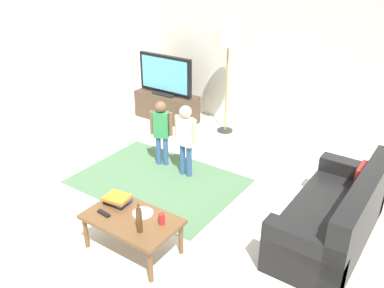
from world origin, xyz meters
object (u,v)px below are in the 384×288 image
at_px(tv, 165,75).
at_px(bottle, 139,220).
at_px(child_near_tv, 161,128).
at_px(tv_remote, 104,213).
at_px(coffee_table, 132,221).
at_px(child_center, 186,135).
at_px(soda_can, 162,219).
at_px(book_stack, 117,199).
at_px(couch, 337,219).
at_px(tv_stand, 167,107).
at_px(plate, 143,213).
at_px(floor_lamp, 228,42).

height_order(tv, bottle, tv).
bearing_deg(child_near_tv, tv_remote, -69.97).
bearing_deg(coffee_table, child_near_tv, 119.15).
distance_m(child_center, coffee_table, 1.71).
distance_m(child_near_tv, soda_can, 2.02).
height_order(child_near_tv, book_stack, child_near_tv).
distance_m(book_stack, bottle, 0.57).
bearing_deg(couch, child_center, 173.69).
distance_m(coffee_table, soda_can, 0.35).
bearing_deg(coffee_table, tv_remote, -156.80).
height_order(couch, tv_remote, couch).
relative_size(child_near_tv, tv_remote, 5.84).
xyz_separation_m(tv_stand, bottle, (2.17, -3.22, 0.31)).
relative_size(couch, soda_can, 15.00).
xyz_separation_m(couch, tv_remote, (-2.01, -1.50, 0.14)).
distance_m(tv_stand, plate, 3.59).
xyz_separation_m(tv_stand, soda_can, (2.27, -3.00, 0.24)).
relative_size(child_near_tv, soda_can, 8.28).
height_order(tv_stand, plate, tv_stand).
bearing_deg(child_center, child_near_tv, 173.44).
xyz_separation_m(floor_lamp, tv_remote, (0.51, -3.37, -1.11)).
distance_m(book_stack, plate, 0.35).
xyz_separation_m(book_stack, tv_remote, (0.02, -0.23, -0.04)).
relative_size(tv_remote, plate, 0.77).
bearing_deg(plate, tv, 124.09).
xyz_separation_m(coffee_table, tv_remote, (-0.28, -0.12, 0.06)).
bearing_deg(coffee_table, plate, 67.27).
height_order(bottle, soda_can, bottle).
relative_size(child_near_tv, book_stack, 3.40).
bearing_deg(tv, couch, -24.77).
bearing_deg(plate, coffee_table, -112.73).
distance_m(floor_lamp, child_center, 1.89).
distance_m(book_stack, soda_can, 0.62).
height_order(tv_stand, coffee_table, tv_stand).
relative_size(floor_lamp, tv_remote, 10.47).
bearing_deg(couch, book_stack, -147.88).
bearing_deg(tv, child_near_tv, -54.04).
bearing_deg(soda_can, couch, 42.28).
bearing_deg(floor_lamp, plate, -75.00).
bearing_deg(couch, soda_can, -137.72).
bearing_deg(floor_lamp, couch, -36.63).
height_order(tv_stand, soda_can, soda_can).
xyz_separation_m(floor_lamp, coffee_table, (0.79, -3.25, -1.17)).
height_order(tv, floor_lamp, floor_lamp).
bearing_deg(floor_lamp, coffee_table, -76.36).
distance_m(child_center, soda_can, 1.72).
relative_size(tv_stand, tv, 1.09).
relative_size(coffee_table, bottle, 3.10).
bearing_deg(floor_lamp, child_near_tv, -95.32).
xyz_separation_m(couch, floor_lamp, (-2.51, 1.87, 1.25)).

